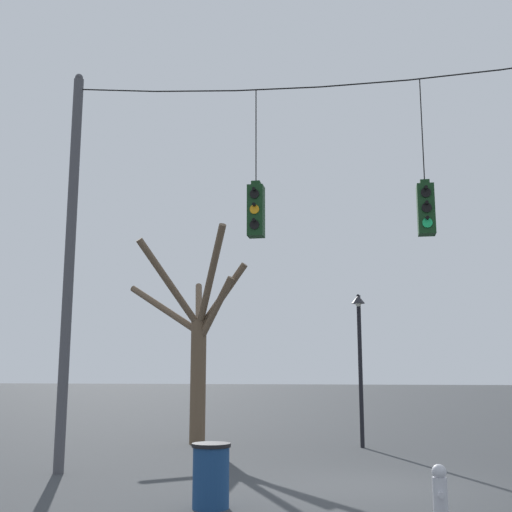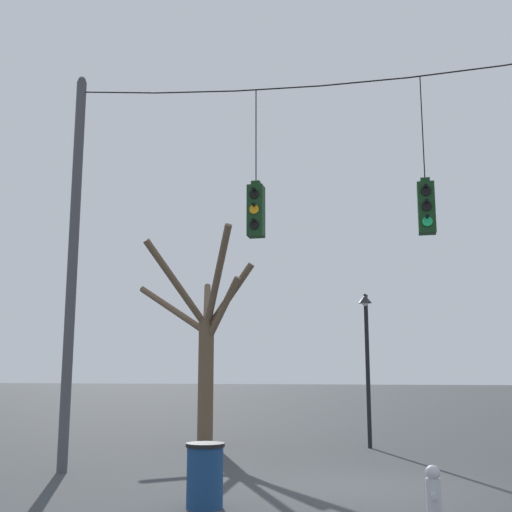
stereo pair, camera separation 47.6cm
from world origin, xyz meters
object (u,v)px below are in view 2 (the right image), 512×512
object	(u,v)px
utility_pole_left	(72,264)
traffic_light_near_right_pole	(426,207)
trash_bin	(205,475)
bare_tree	(204,340)
traffic_light_over_intersection	(256,210)
fire_hydrant	(434,491)
street_lamp	(367,341)

from	to	relation	value
utility_pole_left	traffic_light_near_right_pole	xyz separation A→B (m)	(7.77, -0.00, 0.90)
trash_bin	utility_pole_left	bearing A→B (deg)	144.85
trash_bin	bare_tree	bearing A→B (deg)	107.27
traffic_light_over_intersection	bare_tree	xyz separation A→B (m)	(-2.92, 5.87, -2.45)
fire_hydrant	bare_tree	bearing A→B (deg)	125.54
traffic_light_over_intersection	trash_bin	world-z (taller)	traffic_light_over_intersection
fire_hydrant	trash_bin	distance (m)	3.50
street_lamp	traffic_light_near_right_pole	bearing A→B (deg)	-75.02
traffic_light_over_intersection	traffic_light_near_right_pole	distance (m)	3.54
traffic_light_near_right_pole	fire_hydrant	size ratio (longest dim) A/B	4.50
traffic_light_over_intersection	trash_bin	bearing A→B (deg)	-94.25
utility_pole_left	street_lamp	bearing A→B (deg)	42.59
traffic_light_over_intersection	trash_bin	distance (m)	5.78
traffic_light_over_intersection	bare_tree	world-z (taller)	traffic_light_over_intersection
utility_pole_left	traffic_light_near_right_pole	size ratio (longest dim) A/B	2.66
bare_tree	traffic_light_near_right_pole	bearing A→B (deg)	-42.31
traffic_light_over_intersection	trash_bin	xyz separation A→B (m)	(-0.21, -2.84, -5.03)
utility_pole_left	fire_hydrant	size ratio (longest dim) A/B	12.00
bare_tree	street_lamp	bearing A→B (deg)	-1.62
traffic_light_over_intersection	trash_bin	size ratio (longest dim) A/B	3.37
bare_tree	trash_bin	world-z (taller)	bare_tree
traffic_light_near_right_pole	fire_hydrant	world-z (taller)	traffic_light_near_right_pole
traffic_light_over_intersection	street_lamp	bearing A→B (deg)	70.78
traffic_light_over_intersection	utility_pole_left	bearing A→B (deg)	180.00
traffic_light_near_right_pole	street_lamp	world-z (taller)	traffic_light_near_right_pole
utility_pole_left	trash_bin	distance (m)	6.35
traffic_light_over_intersection	traffic_light_near_right_pole	xyz separation A→B (m)	(3.53, -0.00, -0.13)
traffic_light_near_right_pole	fire_hydrant	distance (m)	5.77
fire_hydrant	trash_bin	size ratio (longest dim) A/B	0.76
street_lamp	bare_tree	size ratio (longest dim) A/B	0.68
bare_tree	fire_hydrant	world-z (taller)	bare_tree
utility_pole_left	street_lamp	size ratio (longest dim) A/B	2.08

